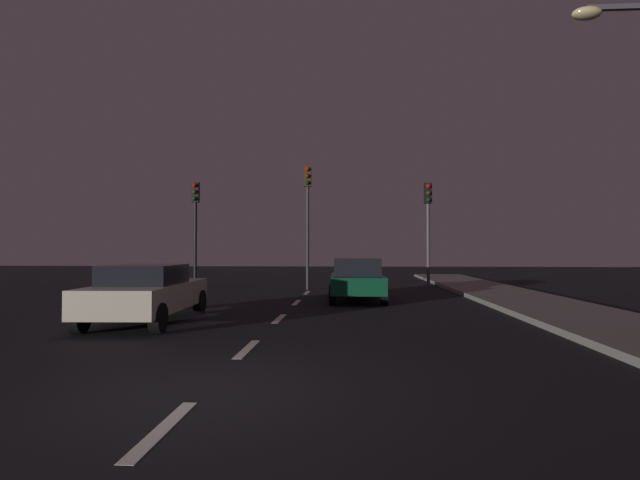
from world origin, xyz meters
TOP-DOWN VIEW (x-y plane):
  - ground_plane at (0.00, 7.00)m, footprint 80.00×80.00m
  - sidewalk_curb_right at (7.50, 7.00)m, footprint 3.00×40.00m
  - lane_stripe_nearest at (0.00, -1.20)m, footprint 0.16×1.60m
  - lane_stripe_second at (0.00, 2.60)m, footprint 0.16×1.60m
  - lane_stripe_third at (0.00, 6.40)m, footprint 0.16×1.60m
  - lane_stripe_fourth at (0.00, 10.20)m, footprint 0.16×1.60m
  - lane_stripe_fifth at (0.00, 14.00)m, footprint 0.16×1.60m
  - traffic_signal_left at (-5.16, 15.52)m, footprint 0.32×0.38m
  - traffic_signal_center at (-0.11, 15.52)m, footprint 0.32×0.38m
  - traffic_signal_right at (5.14, 15.52)m, footprint 0.32×0.38m
  - car_stopped_ahead at (1.99, 11.11)m, footprint 1.95×4.33m
  - car_adjacent_lane at (-3.06, 5.54)m, footprint 2.06×4.46m

SIDE VIEW (x-z plane):
  - ground_plane at x=0.00m, z-range 0.00..0.00m
  - lane_stripe_nearest at x=0.00m, z-range 0.00..0.01m
  - lane_stripe_second at x=0.00m, z-range 0.00..0.01m
  - lane_stripe_third at x=0.00m, z-range 0.00..0.01m
  - lane_stripe_fourth at x=0.00m, z-range 0.00..0.01m
  - lane_stripe_fifth at x=0.00m, z-range 0.00..0.01m
  - sidewalk_curb_right at x=7.50m, z-range 0.00..0.15m
  - car_adjacent_lane at x=-3.06m, z-range 0.03..1.41m
  - car_stopped_ahead at x=1.99m, z-range 0.01..1.47m
  - traffic_signal_right at x=5.14m, z-range 0.95..5.60m
  - traffic_signal_left at x=-5.16m, z-range 0.97..5.75m
  - traffic_signal_center at x=-0.11m, z-range 1.06..6.51m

